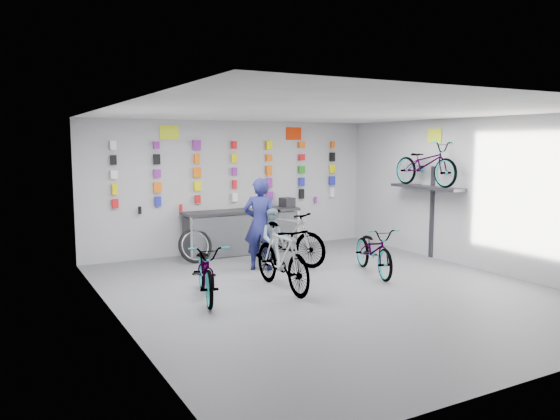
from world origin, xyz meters
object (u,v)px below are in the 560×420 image
bike_left (206,270)px  customer (274,239)px  bike_service (286,237)px  clerk (260,224)px  bike_right (374,250)px  counter (242,232)px  bike_center (282,257)px

bike_left → customer: bearing=47.7°
bike_service → clerk: 0.76m
bike_service → customer: (-0.46, -0.32, 0.04)m
bike_service → clerk: bearing=167.5°
bike_right → bike_service: 1.85m
counter → bike_center: size_ratio=1.43×
bike_center → clerk: (0.36, 1.53, 0.35)m
bike_right → customer: 1.95m
bike_left → bike_right: bike_left is taller
bike_center → customer: (0.57, 1.36, 0.05)m
bike_left → bike_right: 3.43m
bike_left → clerk: (1.68, 1.40, 0.44)m
bike_center → bike_right: 2.11m
bike_left → clerk: 2.23m
bike_left → bike_right: bearing=15.4°
clerk → bike_center: bearing=110.2°
counter → customer: 1.79m
counter → bike_center: bike_center is taller
bike_service → clerk: (-0.67, -0.14, 0.34)m
bike_right → clerk: bearing=158.9°
customer → bike_center: bearing=-98.1°
counter → clerk: (-0.34, -1.61, 0.43)m
bike_right → customer: bearing=159.3°
bike_left → bike_service: bike_service is taller
bike_right → bike_left: bearing=-162.4°
clerk → bike_right: bearing=175.5°
bike_left → counter: bearing=70.9°
bike_left → customer: customer is taller
clerk → customer: 0.40m
bike_center → customer: 1.47m
counter → bike_right: 3.29m
counter → bike_service: 1.50m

